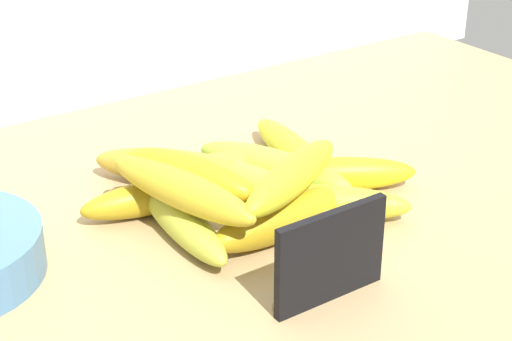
{
  "coord_description": "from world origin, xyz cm",
  "views": [
    {
      "loc": [
        -46.27,
        -58.44,
        43.8
      ],
      "look_at": [
        -5.16,
        1.46,
        8.0
      ],
      "focal_mm": 57.98,
      "sensor_mm": 36.0,
      "label": 1
    }
  ],
  "objects_px": {
    "chalkboard_sign": "(330,259)",
    "banana_1": "(336,174)",
    "banana_7": "(181,221)",
    "banana_11": "(186,175)",
    "banana_4": "(261,188)",
    "banana_12": "(181,189)",
    "banana_2": "(275,168)",
    "banana_8": "(182,170)",
    "banana_3": "(326,201)",
    "banana_10": "(292,176)",
    "banana_5": "(284,218)",
    "banana_9": "(159,196)",
    "banana_6": "(294,153)",
    "banana_0": "(218,170)"
  },
  "relations": [
    {
      "from": "banana_2",
      "to": "banana_11",
      "type": "relative_size",
      "value": 1.25
    },
    {
      "from": "banana_6",
      "to": "banana_7",
      "type": "xyz_separation_m",
      "value": [
        -0.18,
        -0.06,
        -0.0
      ]
    },
    {
      "from": "banana_5",
      "to": "banana_8",
      "type": "distance_m",
      "value": 0.15
    },
    {
      "from": "banana_1",
      "to": "banana_3",
      "type": "relative_size",
      "value": 0.99
    },
    {
      "from": "banana_3",
      "to": "banana_7",
      "type": "height_order",
      "value": "same"
    },
    {
      "from": "banana_12",
      "to": "banana_0",
      "type": "bearing_deg",
      "value": 40.75
    },
    {
      "from": "banana_12",
      "to": "banana_11",
      "type": "bearing_deg",
      "value": 47.39
    },
    {
      "from": "banana_3",
      "to": "banana_10",
      "type": "relative_size",
      "value": 1.03
    },
    {
      "from": "banana_11",
      "to": "banana_1",
      "type": "bearing_deg",
      "value": -6.82
    },
    {
      "from": "chalkboard_sign",
      "to": "banana_12",
      "type": "bearing_deg",
      "value": 109.13
    },
    {
      "from": "banana_0",
      "to": "banana_1",
      "type": "height_order",
      "value": "same"
    },
    {
      "from": "banana_7",
      "to": "banana_11",
      "type": "height_order",
      "value": "banana_11"
    },
    {
      "from": "banana_3",
      "to": "banana_7",
      "type": "xyz_separation_m",
      "value": [
        -0.14,
        0.05,
        -0.0
      ]
    },
    {
      "from": "banana_11",
      "to": "banana_12",
      "type": "xyz_separation_m",
      "value": [
        -0.02,
        -0.02,
        -0.0
      ]
    },
    {
      "from": "banana_11",
      "to": "banana_5",
      "type": "bearing_deg",
      "value": -46.26
    },
    {
      "from": "banana_0",
      "to": "banana_7",
      "type": "height_order",
      "value": "banana_0"
    },
    {
      "from": "banana_0",
      "to": "banana_6",
      "type": "height_order",
      "value": "banana_0"
    },
    {
      "from": "banana_5",
      "to": "banana_9",
      "type": "relative_size",
      "value": 1.03
    },
    {
      "from": "banana_4",
      "to": "banana_11",
      "type": "relative_size",
      "value": 1.16
    },
    {
      "from": "banana_4",
      "to": "banana_8",
      "type": "xyz_separation_m",
      "value": [
        -0.05,
        0.08,
        0.0
      ]
    },
    {
      "from": "banana_2",
      "to": "banana_8",
      "type": "height_order",
      "value": "same"
    },
    {
      "from": "banana_9",
      "to": "banana_12",
      "type": "relative_size",
      "value": 0.88
    },
    {
      "from": "banana_4",
      "to": "banana_9",
      "type": "bearing_deg",
      "value": 153.17
    },
    {
      "from": "banana_1",
      "to": "banana_10",
      "type": "xyz_separation_m",
      "value": [
        -0.09,
        -0.04,
        0.04
      ]
    },
    {
      "from": "chalkboard_sign",
      "to": "banana_1",
      "type": "height_order",
      "value": "chalkboard_sign"
    },
    {
      "from": "banana_2",
      "to": "banana_11",
      "type": "height_order",
      "value": "banana_11"
    },
    {
      "from": "banana_11",
      "to": "banana_7",
      "type": "bearing_deg",
      "value": -137.18
    },
    {
      "from": "banana_9",
      "to": "banana_11",
      "type": "height_order",
      "value": "banana_11"
    },
    {
      "from": "banana_4",
      "to": "banana_12",
      "type": "distance_m",
      "value": 0.11
    },
    {
      "from": "banana_3",
      "to": "banana_5",
      "type": "height_order",
      "value": "banana_5"
    },
    {
      "from": "banana_3",
      "to": "banana_10",
      "type": "height_order",
      "value": "banana_10"
    },
    {
      "from": "banana_4",
      "to": "banana_5",
      "type": "relative_size",
      "value": 1.05
    },
    {
      "from": "banana_2",
      "to": "banana_10",
      "type": "bearing_deg",
      "value": -116.75
    },
    {
      "from": "chalkboard_sign",
      "to": "banana_11",
      "type": "xyz_separation_m",
      "value": [
        -0.04,
        0.17,
        0.02
      ]
    },
    {
      "from": "chalkboard_sign",
      "to": "banana_8",
      "type": "relative_size",
      "value": 0.55
    },
    {
      "from": "banana_0",
      "to": "banana_11",
      "type": "xyz_separation_m",
      "value": [
        -0.07,
        -0.06,
        0.04
      ]
    },
    {
      "from": "banana_5",
      "to": "banana_10",
      "type": "height_order",
      "value": "banana_10"
    },
    {
      "from": "banana_0",
      "to": "banana_8",
      "type": "xyz_separation_m",
      "value": [
        -0.03,
        0.02,
        0.0
      ]
    },
    {
      "from": "banana_5",
      "to": "banana_11",
      "type": "bearing_deg",
      "value": 133.74
    },
    {
      "from": "banana_10",
      "to": "banana_1",
      "type": "bearing_deg",
      "value": 25.25
    },
    {
      "from": "banana_8",
      "to": "banana_7",
      "type": "bearing_deg",
      "value": -120.14
    },
    {
      "from": "banana_1",
      "to": "banana_9",
      "type": "relative_size",
      "value": 1.06
    },
    {
      "from": "banana_7",
      "to": "banana_10",
      "type": "distance_m",
      "value": 0.11
    },
    {
      "from": "banana_1",
      "to": "banana_8",
      "type": "xyz_separation_m",
      "value": [
        -0.13,
        0.1,
        0.0
      ]
    },
    {
      "from": "chalkboard_sign",
      "to": "banana_4",
      "type": "relative_size",
      "value": 0.63
    },
    {
      "from": "chalkboard_sign",
      "to": "banana_9",
      "type": "xyz_separation_m",
      "value": [
        -0.05,
        0.22,
        -0.02
      ]
    },
    {
      "from": "banana_1",
      "to": "banana_6",
      "type": "bearing_deg",
      "value": 92.52
    },
    {
      "from": "banana_6",
      "to": "banana_7",
      "type": "height_order",
      "value": "same"
    },
    {
      "from": "banana_0",
      "to": "banana_9",
      "type": "height_order",
      "value": "banana_0"
    },
    {
      "from": "banana_8",
      "to": "banana_4",
      "type": "bearing_deg",
      "value": -59.4
    }
  ]
}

